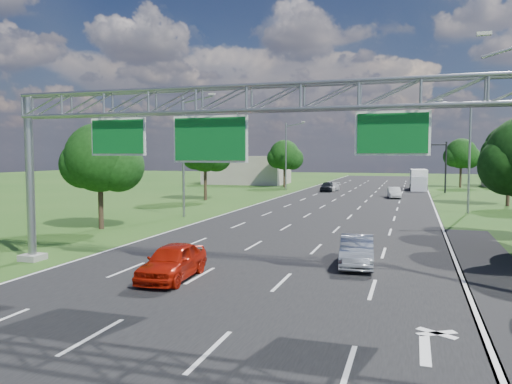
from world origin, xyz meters
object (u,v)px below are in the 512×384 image
at_px(traffic_signal, 419,155).
at_px(box_truck, 419,180).
at_px(sign_gantry, 251,113).
at_px(silver_sedan, 357,251).
at_px(red_coupe, 172,261).

bearing_deg(traffic_signal, box_truck, 89.21).
relative_size(sign_gantry, silver_sedan, 5.47).
bearing_deg(silver_sedan, red_coupe, -150.69).
xyz_separation_m(traffic_signal, box_truck, (0.08, 5.47, -3.71)).
bearing_deg(silver_sedan, box_truck, 81.29).
xyz_separation_m(red_coupe, silver_sedan, (7.05, 4.88, -0.04)).
distance_m(sign_gantry, silver_sedan, 8.20).
xyz_separation_m(sign_gantry, traffic_signal, (7.15, 53.00, -1.72)).
bearing_deg(red_coupe, traffic_signal, 76.26).
distance_m(red_coupe, silver_sedan, 8.58).
height_order(sign_gantry, silver_sedan, sign_gantry).
height_order(sign_gantry, box_truck, sign_gantry).
bearing_deg(traffic_signal, red_coupe, -100.61).
relative_size(traffic_signal, silver_sedan, 2.84).
distance_m(silver_sedan, box_truck, 55.00).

